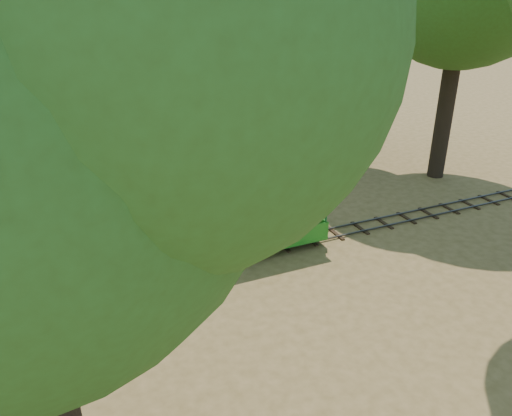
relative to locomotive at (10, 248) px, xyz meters
name	(u,v)px	position (x,y,z in m)	size (l,w,h in m)	color
ground	(283,246)	(7.77, -0.06, -1.61)	(90.00, 90.00, 0.00)	olive
track	(283,244)	(7.77, -0.06, -1.54)	(22.00, 1.00, 0.10)	#3F3D3A
locomotive	(10,248)	(0.00, 0.00, 0.00)	(2.51, 1.16, 2.82)	black
carriage_front	(139,252)	(3.20, -0.07, -0.81)	(3.61, 1.48, 1.88)	#227D1B
carriage_rear	(268,226)	(7.25, -0.05, -0.81)	(3.61, 1.48, 1.88)	#227D1B
fence	(204,156)	(7.77, 7.94, -1.03)	(18.10, 0.10, 1.00)	brown
shrub_west	(68,161)	(2.04, 9.24, -0.86)	(2.15, 1.65, 1.49)	#2D6B1E
shrub_mid_w	(172,144)	(6.68, 9.24, -0.67)	(2.70, 2.08, 1.87)	#2D6B1E
shrub_mid_e	(223,143)	(9.18, 9.24, -0.93)	(1.96, 1.51, 1.36)	#2D6B1E
shrub_east	(334,123)	(15.43, 9.24, -0.61)	(2.89, 2.22, 2.00)	#2D6B1E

